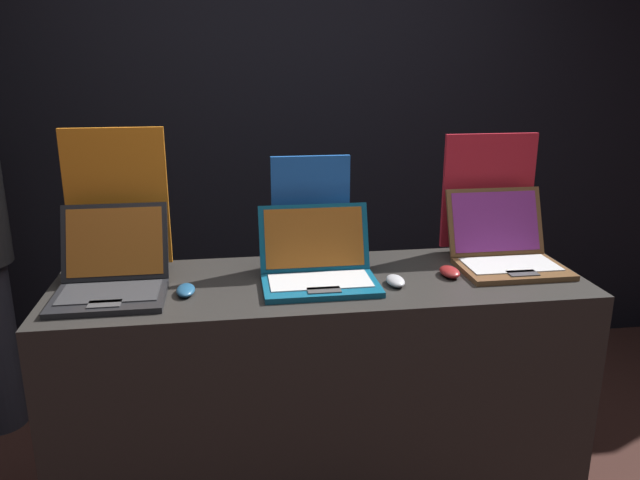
# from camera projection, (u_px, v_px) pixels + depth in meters

# --- Properties ---
(wall_back) EXTENTS (8.00, 0.05, 2.80)m
(wall_back) POSITION_uv_depth(u_px,v_px,m) (284.00, 115.00, 3.39)
(wall_back) COLOR black
(wall_back) RESTS_ON ground_plane
(display_counter) EXTENTS (1.89, 0.61, 0.94)m
(display_counter) POSITION_uv_depth(u_px,v_px,m) (321.00, 396.00, 2.37)
(display_counter) COLOR #282623
(display_counter) RESTS_ON ground_plane
(laptop_front) EXTENTS (0.36, 0.39, 0.27)m
(laptop_front) POSITION_uv_depth(u_px,v_px,m) (112.00, 275.00, 2.10)
(laptop_front) COLOR black
(laptop_front) RESTS_ON display_counter
(mouse_front) EXTENTS (0.06, 0.12, 0.03)m
(mouse_front) POSITION_uv_depth(u_px,v_px,m) (186.00, 290.00, 2.10)
(mouse_front) COLOR navy
(mouse_front) RESTS_ON display_counter
(promo_stand_front) EXTENTS (0.36, 0.07, 0.53)m
(promo_stand_front) POSITION_uv_depth(u_px,v_px,m) (118.00, 204.00, 2.27)
(promo_stand_front) COLOR black
(promo_stand_front) RESTS_ON display_counter
(laptop_middle) EXTENTS (0.40, 0.33, 0.25)m
(laptop_middle) POSITION_uv_depth(u_px,v_px,m) (318.00, 266.00, 2.20)
(laptop_middle) COLOR #0F5170
(laptop_middle) RESTS_ON display_counter
(mouse_middle) EXTENTS (0.06, 0.11, 0.03)m
(mouse_middle) POSITION_uv_depth(u_px,v_px,m) (395.00, 281.00, 2.18)
(mouse_middle) COLOR #B2B2B7
(mouse_middle) RESTS_ON display_counter
(promo_stand_middle) EXTENTS (0.29, 0.07, 0.42)m
(promo_stand_middle) POSITION_uv_depth(u_px,v_px,m) (311.00, 214.00, 2.34)
(promo_stand_middle) COLOR black
(promo_stand_middle) RESTS_ON display_counter
(laptop_back) EXTENTS (0.38, 0.37, 0.27)m
(laptop_back) POSITION_uv_depth(u_px,v_px,m) (505.00, 250.00, 2.37)
(laptop_back) COLOR brown
(laptop_back) RESTS_ON display_counter
(mouse_back) EXTENTS (0.07, 0.11, 0.03)m
(mouse_back) POSITION_uv_depth(u_px,v_px,m) (450.00, 272.00, 2.27)
(mouse_back) COLOR maroon
(mouse_back) RESTS_ON display_counter
(promo_stand_back) EXTENTS (0.38, 0.07, 0.48)m
(promo_stand_back) POSITION_uv_depth(u_px,v_px,m) (488.00, 196.00, 2.51)
(promo_stand_back) COLOR black
(promo_stand_back) RESTS_ON display_counter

